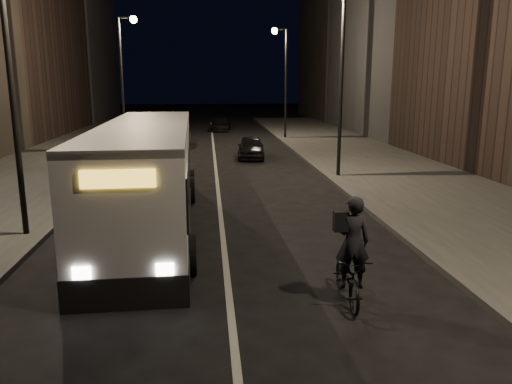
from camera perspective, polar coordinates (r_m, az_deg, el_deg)
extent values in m
plane|color=black|center=(11.15, -3.21, -10.78)|extent=(180.00, 180.00, 0.00)
cube|color=#353532|center=(26.16, 14.39, 2.63)|extent=(7.00, 70.00, 0.16)
cube|color=#353532|center=(25.92, -23.73, 1.87)|extent=(7.00, 70.00, 0.16)
cylinder|color=black|center=(23.02, 9.72, 11.75)|extent=(0.16, 0.16, 8.00)
cylinder|color=black|center=(38.69, 3.43, 12.16)|extent=(0.16, 0.16, 8.00)
cube|color=black|center=(38.81, 2.82, 18.08)|extent=(0.90, 0.08, 0.08)
sphere|color=#FFD18C|center=(38.74, 2.12, 17.95)|extent=(0.44, 0.44, 0.44)
cylinder|color=black|center=(15.16, -26.15, 10.35)|extent=(0.16, 0.16, 8.00)
cylinder|color=black|center=(32.65, -15.06, 11.69)|extent=(0.16, 0.16, 8.00)
cube|color=black|center=(32.80, -14.66, 18.73)|extent=(0.90, 0.08, 0.08)
sphere|color=#FFD18C|center=(32.72, -13.83, 18.61)|extent=(0.44, 0.44, 0.44)
cube|color=silver|center=(15.51, -12.24, 1.71)|extent=(2.78, 11.84, 3.14)
cube|color=black|center=(15.44, -12.31, 3.32)|extent=(2.85, 11.45, 1.13)
cube|color=silver|center=(15.31, -12.50, 7.31)|extent=(2.80, 11.84, 0.18)
cube|color=gold|center=(9.57, -15.49, 1.48)|extent=(1.38, 0.16, 0.34)
cylinder|color=black|center=(12.03, -19.54, -7.22)|extent=(0.37, 0.99, 0.98)
cylinder|color=black|center=(11.74, -7.68, -7.07)|extent=(0.37, 0.99, 0.98)
cylinder|color=black|center=(19.49, -14.76, 0.53)|extent=(0.37, 0.99, 0.98)
cylinder|color=black|center=(19.31, -7.54, 0.73)|extent=(0.37, 0.99, 0.98)
imported|color=black|center=(10.46, 10.46, -9.53)|extent=(0.78, 1.99, 1.03)
imported|color=black|center=(10.01, 10.96, -5.67)|extent=(0.71, 0.48, 1.88)
imported|color=black|center=(29.20, -0.57, 5.14)|extent=(1.85, 3.90, 1.29)
imported|color=#38383A|center=(34.66, -9.18, 6.33)|extent=(1.92, 4.66, 1.50)
imported|color=black|center=(45.83, -4.06, 7.73)|extent=(2.10, 4.18, 1.16)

